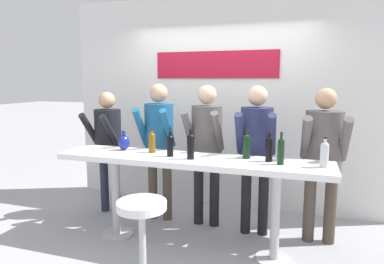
# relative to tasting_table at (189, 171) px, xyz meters

# --- Properties ---
(ground_plane) EXTENTS (40.00, 40.00, 0.00)m
(ground_plane) POSITION_rel_tasting_table_xyz_m (-0.00, 0.00, -0.84)
(ground_plane) COLOR #9E9EA3
(back_wall) EXTENTS (4.43, 0.12, 2.89)m
(back_wall) POSITION_rel_tasting_table_xyz_m (-0.00, 1.38, 0.61)
(back_wall) COLOR silver
(back_wall) RESTS_ON ground_plane
(tasting_table) EXTENTS (2.83, 0.56, 0.97)m
(tasting_table) POSITION_rel_tasting_table_xyz_m (0.00, 0.00, 0.00)
(tasting_table) COLOR white
(tasting_table) RESTS_ON ground_plane
(bar_stool) EXTENTS (0.44, 0.44, 0.75)m
(bar_stool) POSITION_rel_tasting_table_xyz_m (-0.16, -0.77, -0.33)
(bar_stool) COLOR #B2B2B7
(bar_stool) RESTS_ON ground_plane
(person_far_left) EXTENTS (0.45, 0.54, 1.61)m
(person_far_left) POSITION_rel_tasting_table_xyz_m (-1.32, 0.59, 0.16)
(person_far_left) COLOR #23283D
(person_far_left) RESTS_ON ground_plane
(person_left) EXTENTS (0.44, 0.55, 1.71)m
(person_left) POSITION_rel_tasting_table_xyz_m (-0.60, 0.59, 0.23)
(person_left) COLOR #473D33
(person_left) RESTS_ON ground_plane
(person_center_left) EXTENTS (0.44, 0.54, 1.70)m
(person_center_left) POSITION_rel_tasting_table_xyz_m (0.01, 0.60, 0.22)
(person_center_left) COLOR black
(person_center_left) RESTS_ON ground_plane
(person_center) EXTENTS (0.45, 0.55, 1.70)m
(person_center) POSITION_rel_tasting_table_xyz_m (0.60, 0.53, 0.22)
(person_center) COLOR black
(person_center) RESTS_ON ground_plane
(person_center_right) EXTENTS (0.48, 0.56, 1.68)m
(person_center_right) POSITION_rel_tasting_table_xyz_m (1.30, 0.55, 0.20)
(person_center_right) COLOR #473D33
(person_center_right) RESTS_ON ground_plane
(wine_bottle_0) EXTENTS (0.07, 0.07, 0.30)m
(wine_bottle_0) POSITION_rel_tasting_table_xyz_m (0.79, 0.07, 0.27)
(wine_bottle_0) COLOR black
(wine_bottle_0) RESTS_ON tasting_table
(wine_bottle_1) EXTENTS (0.06, 0.06, 0.31)m
(wine_bottle_1) POSITION_rel_tasting_table_xyz_m (0.91, -0.01, 0.28)
(wine_bottle_1) COLOR black
(wine_bottle_1) RESTS_ON tasting_table
(wine_bottle_2) EXTENTS (0.07, 0.07, 0.31)m
(wine_bottle_2) POSITION_rel_tasting_table_xyz_m (0.03, -0.07, 0.28)
(wine_bottle_2) COLOR black
(wine_bottle_2) RESTS_ON tasting_table
(wine_bottle_3) EXTENTS (0.07, 0.07, 0.26)m
(wine_bottle_3) POSITION_rel_tasting_table_xyz_m (-0.46, 0.09, 0.26)
(wine_bottle_3) COLOR brown
(wine_bottle_3) RESTS_ON tasting_table
(wine_bottle_4) EXTENTS (0.07, 0.07, 0.30)m
(wine_bottle_4) POSITION_rel_tasting_table_xyz_m (0.56, 0.14, 0.28)
(wine_bottle_4) COLOR black
(wine_bottle_4) RESTS_ON tasting_table
(wine_bottle_5) EXTENTS (0.08, 0.08, 0.28)m
(wine_bottle_5) POSITION_rel_tasting_table_xyz_m (1.29, -0.00, 0.27)
(wine_bottle_5) COLOR #B7BCC1
(wine_bottle_5) RESTS_ON tasting_table
(wine_bottle_6) EXTENTS (0.07, 0.07, 0.27)m
(wine_bottle_6) POSITION_rel_tasting_table_xyz_m (-0.20, -0.02, 0.26)
(wine_bottle_6) COLOR black
(wine_bottle_6) RESTS_ON tasting_table
(decorative_vase) EXTENTS (0.13, 0.13, 0.22)m
(decorative_vase) POSITION_rel_tasting_table_xyz_m (-0.82, 0.12, 0.23)
(decorative_vase) COLOR navy
(decorative_vase) RESTS_ON tasting_table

